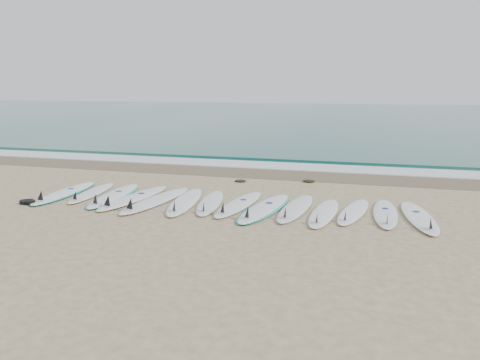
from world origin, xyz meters
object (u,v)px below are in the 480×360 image
(surfboard_7, at_px, (238,204))
(surfboard_13, at_px, (420,217))
(surfboard_0, at_px, (64,193))
(leash_coil, at_px, (28,202))

(surfboard_7, bearing_deg, surfboard_13, 5.49)
(surfboard_0, distance_m, leash_coil, 1.06)
(leash_coil, bearing_deg, surfboard_13, 7.05)
(surfboard_13, distance_m, leash_coil, 8.82)
(surfboard_7, bearing_deg, surfboard_0, -173.44)
(surfboard_7, xyz_separation_m, surfboard_13, (3.92, -0.02, 0.00))
(surfboard_0, bearing_deg, surfboard_13, -3.16)
(surfboard_0, relative_size, surfboard_7, 1.04)
(surfboard_7, xyz_separation_m, leash_coil, (-4.84, -1.10, -0.01))
(surfboard_13, height_order, leash_coil, surfboard_13)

